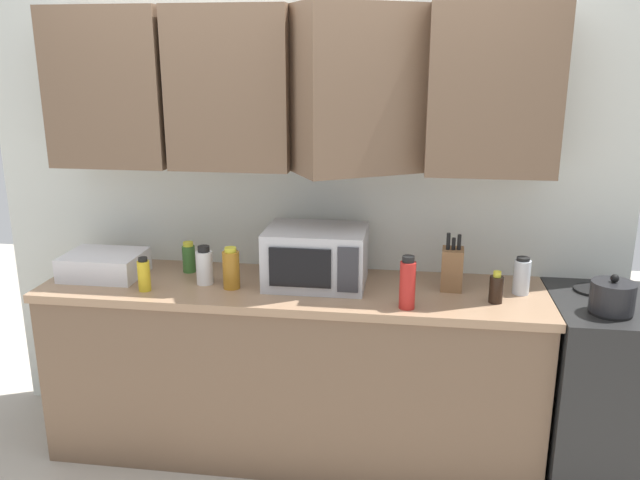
{
  "coord_description": "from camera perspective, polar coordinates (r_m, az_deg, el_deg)",
  "views": [
    {
      "loc": [
        0.55,
        -3.21,
        1.97
      ],
      "look_at": [
        0.13,
        -0.25,
        1.12
      ],
      "focal_mm": 36.21,
      "sensor_mm": 36.0,
      "label": 1
    }
  ],
  "objects": [
    {
      "name": "kettle",
      "position": [
        3.05,
        24.42,
        -4.57
      ],
      "size": [
        0.19,
        0.19,
        0.17
      ],
      "color": "black",
      "rests_on": "stove_range"
    },
    {
      "name": "bottle_green_oil",
      "position": [
        3.39,
        -11.51,
        -1.54
      ],
      "size": [
        0.07,
        0.07,
        0.16
      ],
      "color": "#386B2D",
      "rests_on": "counter_run"
    },
    {
      "name": "counter_run",
      "position": [
        3.33,
        -2.41,
        -11.28
      ],
      "size": [
        2.44,
        0.63,
        0.9
      ],
      "color": "brown",
      "rests_on": "ground_plane"
    },
    {
      "name": "bottle_yellow_mustard",
      "position": [
        3.17,
        -15.29,
        -2.99
      ],
      "size": [
        0.06,
        0.06,
        0.16
      ],
      "color": "gold",
      "rests_on": "counter_run"
    },
    {
      "name": "bottle_clear_tall",
      "position": [
        3.15,
        17.4,
        -3.07
      ],
      "size": [
        0.08,
        0.08,
        0.18
      ],
      "color": "silver",
      "rests_on": "counter_run"
    },
    {
      "name": "stove_range",
      "position": [
        3.43,
        25.55,
        -12.09
      ],
      "size": [
        0.76,
        0.64,
        0.91
      ],
      "color": "black",
      "rests_on": "ground_plane"
    },
    {
      "name": "bottle_white_jar",
      "position": [
        3.19,
        -10.17,
        -2.29
      ],
      "size": [
        0.08,
        0.08,
        0.19
      ],
      "color": "white",
      "rests_on": "counter_run"
    },
    {
      "name": "knife_block",
      "position": [
        3.13,
        11.59,
        -2.47
      ],
      "size": [
        0.11,
        0.13,
        0.28
      ],
      "color": "brown",
      "rests_on": "counter_run"
    },
    {
      "name": "bottle_red_sauce",
      "position": [
        2.86,
        7.74,
        -3.82
      ],
      "size": [
        0.07,
        0.07,
        0.24
      ],
      "color": "red",
      "rests_on": "counter_run"
    },
    {
      "name": "microwave",
      "position": [
        3.12,
        -0.34,
        -1.48
      ],
      "size": [
        0.48,
        0.37,
        0.28
      ],
      "color": "#B7B7BC",
      "rests_on": "counter_run"
    },
    {
      "name": "bottle_amber_vinegar",
      "position": [
        3.11,
        -7.86,
        -2.55
      ],
      "size": [
        0.08,
        0.08,
        0.2
      ],
      "color": "#AD701E",
      "rests_on": "counter_run"
    },
    {
      "name": "bottle_soy_dark",
      "position": [
        3.02,
        15.3,
        -4.17
      ],
      "size": [
        0.06,
        0.06,
        0.15
      ],
      "color": "black",
      "rests_on": "counter_run"
    },
    {
      "name": "dish_rack",
      "position": [
        3.44,
        -18.52,
        -2.08
      ],
      "size": [
        0.38,
        0.3,
        0.12
      ],
      "primitive_type": "cube",
      "color": "silver",
      "rests_on": "counter_run"
    },
    {
      "name": "wall_back_with_cabinets",
      "position": [
        3.21,
        -1.9,
        8.81
      ],
      "size": [
        3.31,
        0.58,
        2.6
      ],
      "color": "silver",
      "rests_on": "ground_plane"
    }
  ]
}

